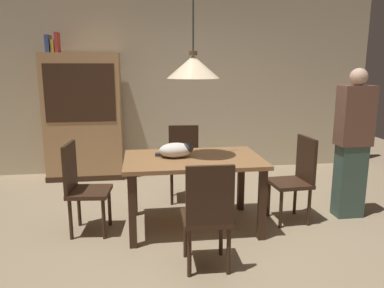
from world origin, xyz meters
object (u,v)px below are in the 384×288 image
book_blue_wide (48,44)px  book_red_tall (57,43)px  pendant_lamp (193,67)px  person_standing (353,144)px  chair_far_back (184,159)px  chair_right_side (297,176)px  hutch_bookcase (84,120)px  book_yellow_short (53,46)px  chair_near_front (208,212)px  cat_sleeping (177,150)px  chair_left_side (81,184)px  dining_table (193,167)px

book_blue_wide → book_red_tall: 0.12m
pendant_lamp → person_standing: (1.77, 0.05, -0.83)m
chair_far_back → pendant_lamp: size_ratio=0.72×
chair_right_side → pendant_lamp: 1.61m
hutch_bookcase → book_blue_wide: bearing=179.8°
book_yellow_short → book_blue_wide: bearing=180.0°
chair_near_front → cat_sleeping: 0.98m
chair_left_side → chair_far_back: same height
chair_near_front → book_yellow_short: size_ratio=4.65×
chair_left_side → hutch_bookcase: hutch_bookcase is taller
chair_far_back → cat_sleeping: size_ratio=2.38×
chair_far_back → book_yellow_short: bearing=147.7°
chair_right_side → book_red_tall: size_ratio=3.32×
chair_right_side → hutch_bookcase: (-2.49, 1.96, 0.38)m
chair_far_back → book_blue_wide: book_blue_wide is taller
chair_left_side → book_blue_wide: book_blue_wide is taller
chair_right_side → chair_near_front: bearing=-142.0°
hutch_bookcase → dining_table: bearing=-55.3°
chair_left_side → cat_sleeping: 1.01m
chair_left_side → book_yellow_short: size_ratio=4.65×
book_blue_wide → book_yellow_short: (0.06, 0.00, -0.03)m
book_yellow_short → book_red_tall: size_ratio=0.71×
chair_left_side → cat_sleeping: bearing=1.8°
chair_far_back → book_blue_wide: 2.55m
chair_far_back → hutch_bookcase: size_ratio=0.50×
cat_sleeping → person_standing: 1.94m
chair_near_front → hutch_bookcase: (-1.36, 2.85, 0.38)m
chair_near_front → book_red_tall: (-1.66, 2.85, 1.48)m
chair_left_side → pendant_lamp: 1.61m
cat_sleeping → book_red_tall: bearing=127.8°
person_standing → chair_right_side: bearing=-175.8°
chair_far_back → book_blue_wide: size_ratio=3.88×
pendant_lamp → book_yellow_short: 2.63m
hutch_bookcase → person_standing: hutch_bookcase is taller
chair_left_side → pendant_lamp: size_ratio=0.72×
dining_table → chair_left_side: chair_left_side is taller
dining_table → person_standing: person_standing is taller
hutch_bookcase → chair_far_back: bearing=-38.6°
chair_near_front → cat_sleeping: chair_near_front is taller
dining_table → book_yellow_short: bearing=131.1°
book_blue_wide → chair_far_back: bearing=-31.4°
chair_right_side → book_blue_wide: book_blue_wide is taller
chair_far_back → book_red_tall: 2.48m
chair_left_side → book_red_tall: bearing=105.2°
hutch_bookcase → book_yellow_short: book_yellow_short is taller
cat_sleeping → book_blue_wide: bearing=130.0°
chair_right_side → book_blue_wide: 3.80m
dining_table → chair_near_front: (-0.00, -0.88, -0.14)m
chair_near_front → chair_far_back: size_ratio=1.00×
dining_table → book_red_tall: 2.91m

